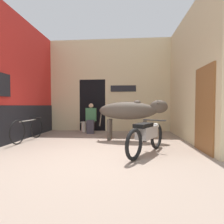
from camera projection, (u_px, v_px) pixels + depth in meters
ground_plane at (90, 158)px, 3.78m from camera, size 30.00×30.00×0.00m
wall_left_shopfront at (23, 81)px, 5.97m from camera, size 0.25×4.11×4.09m
wall_back_with_doorway at (104, 92)px, 8.06m from camera, size 5.37×0.93×4.09m
wall_right_with_door at (190, 78)px, 5.48m from camera, size 0.22×4.11×4.09m
cow at (131, 111)px, 5.71m from camera, size 2.26×0.80×1.34m
motorcycle_near at (147, 135)px, 4.11m from camera, size 1.05×1.66×0.78m
bicycle at (28, 129)px, 5.63m from camera, size 0.44×1.77×0.74m
shopkeeper_seated at (91, 118)px, 7.17m from camera, size 0.42×0.33×1.23m
plastic_stool at (84, 127)px, 7.45m from camera, size 0.28×0.28×0.45m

